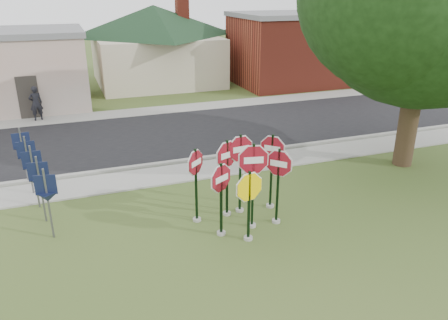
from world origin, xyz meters
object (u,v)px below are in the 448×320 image
object	(u,v)px
stop_sign_left	(221,191)
pedestrian	(36,103)
stop_sign_yellow	(249,198)
stop_sign_center	(253,173)

from	to	relation	value
stop_sign_left	pedestrian	world-z (taller)	stop_sign_left
pedestrian	stop_sign_yellow	bearing A→B (deg)	98.51
stop_sign_center	pedestrian	distance (m)	14.58
stop_sign_yellow	pedestrian	size ratio (longest dim) A/B	1.21
stop_sign_center	pedestrian	bearing A→B (deg)	113.97
stop_sign_left	pedestrian	bearing A→B (deg)	110.32
stop_sign_center	stop_sign_left	distance (m)	1.00
stop_sign_yellow	pedestrian	bearing A→B (deg)	111.79
stop_sign_left	pedestrian	xyz separation A→B (m)	(-4.97, 13.41, -0.40)
stop_sign_left	stop_sign_center	bearing A→B (deg)	6.04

